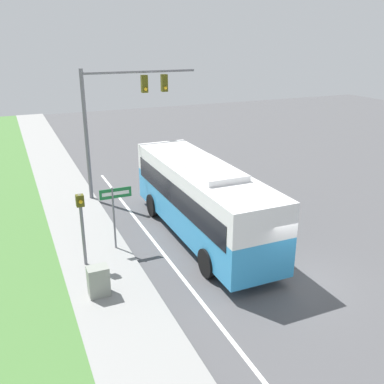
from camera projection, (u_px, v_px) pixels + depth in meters
The scene contains 9 objects.
ground_plane at pixel (289, 278), 15.69m from camera, with size 80.00×80.00×0.00m, color #4C4C4F.
sidewalk at pixel (125, 318), 13.33m from camera, with size 2.80×80.00×0.12m.
grass_verge at pixel (15, 347), 12.13m from camera, with size 3.60×80.00×0.10m.
lane_divider_near at pixel (200, 301), 14.33m from camera, with size 0.14×30.00×0.01m.
bus at pixel (201, 196), 18.26m from camera, with size 2.66×10.01×3.45m.
signal_gantry at pixel (119, 107), 22.18m from camera, with size 6.13×0.41×6.87m.
pedestrian_signal at pixel (82, 219), 15.74m from camera, with size 0.28×0.34×2.96m.
street_sign at pixel (115, 207), 17.08m from camera, with size 1.29×0.08×2.75m.
utility_cabinet at pixel (98, 281), 14.29m from camera, with size 0.70×0.53×1.05m.
Camera 1 is at (-8.76, -11.07, 8.34)m, focal length 40.00 mm.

